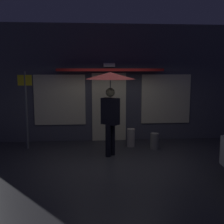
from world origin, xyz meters
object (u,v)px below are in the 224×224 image
object	(u,v)px
street_sign_post	(26,105)
sidewalk_bollard	(154,141)
sidewalk_bollard_2	(131,138)
person_with_umbrella	(110,89)

from	to	relation	value
street_sign_post	sidewalk_bollard	bearing A→B (deg)	-5.91
street_sign_post	sidewalk_bollard_2	bearing A→B (deg)	-0.82
sidewalk_bollard	sidewalk_bollard_2	bearing A→B (deg)	152.17
street_sign_post	sidewalk_bollard	xyz separation A→B (m)	(3.71, -0.38, -1.05)
sidewalk_bollard_2	sidewalk_bollard	bearing A→B (deg)	-27.83
street_sign_post	sidewalk_bollard_2	distance (m)	3.23
street_sign_post	sidewalk_bollard_2	size ratio (longest dim) A/B	4.15
street_sign_post	sidewalk_bollard	world-z (taller)	street_sign_post
person_with_umbrella	sidewalk_bollard	bearing A→B (deg)	59.90
person_with_umbrella	sidewalk_bollard_2	size ratio (longest dim) A/B	4.12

